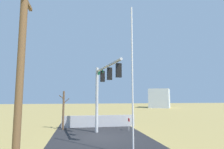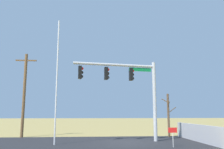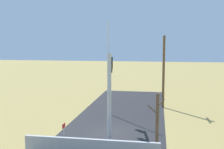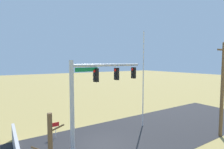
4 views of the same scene
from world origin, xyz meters
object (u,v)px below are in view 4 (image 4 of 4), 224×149
(signal_mast, at_px, (97,85))
(open_sign, at_px, (56,126))
(flagpole, at_px, (143,79))
(utility_pole, at_px, (222,88))

(signal_mast, xyz_separation_m, open_sign, (2.20, -2.89, -3.47))
(flagpole, bearing_deg, open_sign, -13.21)
(utility_pole, bearing_deg, flagpole, -54.77)
(flagpole, relative_size, open_sign, 7.27)
(signal_mast, distance_m, utility_pole, 10.00)
(signal_mast, distance_m, open_sign, 5.02)
(flagpole, relative_size, utility_pole, 1.17)
(open_sign, bearing_deg, utility_pole, 148.30)
(signal_mast, xyz_separation_m, utility_pole, (-9.12, 4.09, -0.43))
(signal_mast, relative_size, utility_pole, 0.86)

